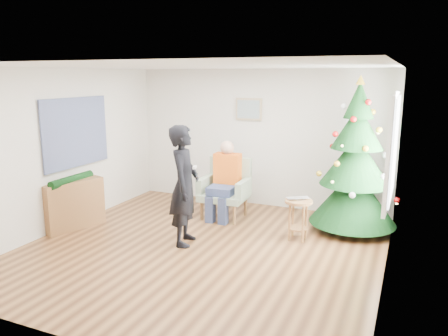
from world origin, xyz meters
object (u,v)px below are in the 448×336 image
at_px(armchair, 225,196).
at_px(console, 73,205).
at_px(standing_man, 184,185).
at_px(christmas_tree, 355,163).
at_px(stool, 298,220).

height_order(armchair, console, armchair).
xyz_separation_m(armchair, console, (-2.06, -1.54, 0.01)).
distance_m(standing_man, console, 2.07).
relative_size(armchair, standing_man, 0.58).
xyz_separation_m(armchair, standing_man, (-0.06, -1.39, 0.51)).
bearing_deg(standing_man, christmas_tree, -69.75).
bearing_deg(armchair, christmas_tree, 2.69).
bearing_deg(stool, christmas_tree, 47.45).
height_order(standing_man, console, standing_man).
bearing_deg(console, standing_man, 21.96).
xyz_separation_m(christmas_tree, console, (-4.23, -1.72, -0.72)).
height_order(stool, standing_man, standing_man).
height_order(christmas_tree, stool, christmas_tree).
bearing_deg(christmas_tree, console, -157.81).
bearing_deg(stool, armchair, 158.21).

